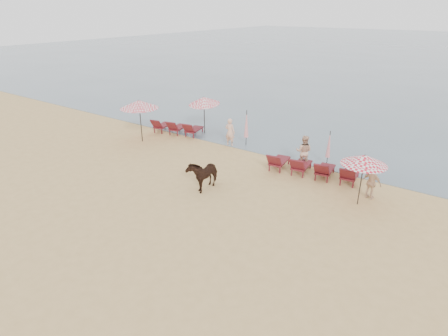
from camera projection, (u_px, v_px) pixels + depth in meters
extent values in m
plane|color=tan|center=(147.00, 238.00, 14.03)|extent=(120.00, 120.00, 0.00)
cube|color=#51606B|center=(443.00, 50.00, 73.94)|extent=(160.00, 140.00, 0.06)
cube|color=maroon|center=(163.00, 125.00, 26.02)|extent=(1.03, 1.66, 0.09)
cube|color=maroon|center=(156.00, 124.00, 25.20)|extent=(0.81, 0.65, 0.67)
cube|color=maroon|center=(178.00, 127.00, 25.59)|extent=(1.03, 1.66, 0.09)
cube|color=maroon|center=(172.00, 126.00, 24.77)|extent=(0.81, 0.65, 0.67)
cube|color=maroon|center=(194.00, 129.00, 25.16)|extent=(1.03, 1.66, 0.09)
cube|color=maroon|center=(188.00, 128.00, 24.34)|extent=(0.81, 0.65, 0.67)
cube|color=maroon|center=(279.00, 161.00, 20.02)|extent=(0.92, 1.64, 0.09)
cube|color=maroon|center=(274.00, 161.00, 19.22)|extent=(0.78, 0.60, 0.68)
cube|color=maroon|center=(302.00, 165.00, 19.49)|extent=(0.92, 1.64, 0.09)
cube|color=maroon|center=(297.00, 165.00, 18.69)|extent=(0.78, 0.60, 0.68)
cube|color=maroon|center=(325.00, 169.00, 18.96)|extent=(0.92, 1.64, 0.09)
cube|color=maroon|center=(322.00, 170.00, 18.16)|extent=(0.78, 0.60, 0.68)
cube|color=maroon|center=(350.00, 174.00, 18.44)|extent=(0.92, 1.64, 0.09)
cube|color=maroon|center=(347.00, 174.00, 17.63)|extent=(0.78, 0.60, 0.68)
cylinder|color=black|center=(141.00, 123.00, 23.63)|extent=(0.06, 0.06, 2.48)
cone|color=red|center=(139.00, 104.00, 23.16)|extent=(2.37, 2.37, 0.51)
sphere|color=black|center=(139.00, 101.00, 23.07)|extent=(0.09, 0.09, 0.09)
cylinder|color=black|center=(204.00, 117.00, 25.13)|extent=(0.05, 0.05, 2.33)
cone|color=red|center=(204.00, 101.00, 24.69)|extent=(2.06, 2.10, 0.70)
sphere|color=black|center=(204.00, 97.00, 24.60)|extent=(0.09, 0.09, 0.09)
cylinder|color=black|center=(361.00, 182.00, 16.01)|extent=(0.05, 0.05, 2.15)
cone|color=red|center=(364.00, 160.00, 15.60)|extent=(1.91, 1.91, 0.43)
sphere|color=black|center=(365.00, 156.00, 15.52)|extent=(0.08, 0.08, 0.08)
cylinder|color=black|center=(246.00, 128.00, 22.96)|extent=(0.05, 0.05, 2.25)
cone|color=red|center=(246.00, 124.00, 22.85)|extent=(0.27, 0.27, 1.69)
cylinder|color=black|center=(328.00, 148.00, 20.08)|extent=(0.04, 0.04, 1.96)
cone|color=red|center=(329.00, 144.00, 19.99)|extent=(0.24, 0.24, 1.47)
imported|color=black|center=(203.00, 173.00, 17.63)|extent=(0.93, 1.83, 1.50)
imported|color=#DFA68B|center=(230.00, 132.00, 23.01)|extent=(0.69, 0.50, 1.75)
imported|color=tan|center=(304.00, 151.00, 19.92)|extent=(1.00, 0.87, 1.78)
imported|color=tan|center=(372.00, 183.00, 16.64)|extent=(0.97, 0.60, 1.54)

